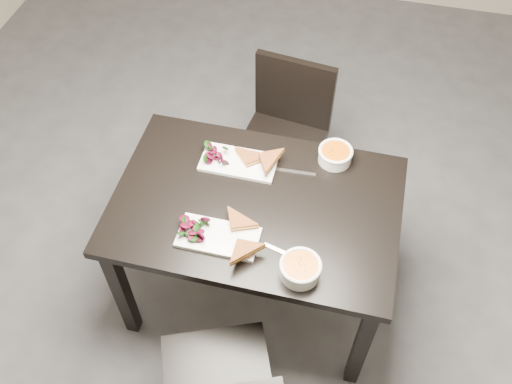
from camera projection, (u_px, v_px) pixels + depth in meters
The scene contains 13 objects.
ground at pixel (281, 241), 3.13m from camera, with size 5.00×5.00×0.00m, color #47474C.
table at pixel (256, 216), 2.43m from camera, with size 1.20×0.80×0.75m.
chair_far at pixel (286, 128), 2.99m from camera, with size 0.47×0.47×0.85m.
plate_near at pixel (218, 237), 2.23m from camera, with size 0.32×0.16×0.02m, color white.
sandwich_near at pixel (235, 233), 2.21m from camera, with size 0.16×0.12×0.05m, color #AC5324, non-canonical shape.
salad_near at pixel (193, 228), 2.23m from camera, with size 0.10×0.09×0.04m, color black, non-canonical shape.
soup_bowl_near at pixel (300, 268), 2.11m from camera, with size 0.16×0.16×0.07m.
cutlery_near at pixel (285, 253), 2.20m from camera, with size 0.18×0.02×0.00m, color silver.
plate_far at pixel (239, 163), 2.48m from camera, with size 0.33×0.17×0.02m, color white.
sandwich_far at pixel (252, 162), 2.43m from camera, with size 0.17×0.12×0.05m, color #AC5324, non-canonical shape.
salad_far at pixel (216, 154), 2.47m from camera, with size 0.10×0.09×0.05m, color black, non-canonical shape.
soup_bowl_far at pixel (335, 154), 2.47m from camera, with size 0.15×0.15×0.07m.
cutlery_far at pixel (295, 172), 2.45m from camera, with size 0.18×0.02×0.00m, color silver.
Camera 1 is at (0.27, -1.71, 2.62)m, focal length 39.60 mm.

